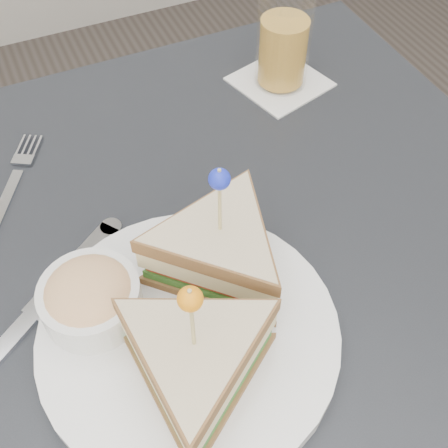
# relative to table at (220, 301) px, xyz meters

# --- Properties ---
(table) EXTENTS (0.80, 0.80, 0.75)m
(table) POSITION_rel_table_xyz_m (0.00, 0.00, 0.00)
(table) COLOR black
(table) RESTS_ON ground
(plate_meal) EXTENTS (0.32, 0.32, 0.17)m
(plate_meal) POSITION_rel_table_xyz_m (-0.06, -0.07, 0.12)
(plate_meal) COLOR white
(plate_meal) RESTS_ON table
(cutlery_fork) EXTENTS (0.10, 0.16, 0.01)m
(cutlery_fork) POSITION_rel_table_xyz_m (-0.17, 0.21, 0.08)
(cutlery_fork) COLOR silver
(cutlery_fork) RESTS_ON table
(cutlery_knife) EXTENTS (0.21, 0.16, 0.01)m
(cutlery_knife) POSITION_rel_table_xyz_m (-0.19, 0.02, 0.08)
(cutlery_knife) COLOR silver
(cutlery_knife) RESTS_ON table
(drink_set) EXTENTS (0.14, 0.14, 0.14)m
(drink_set) POSITION_rel_table_xyz_m (0.20, 0.25, 0.14)
(drink_set) COLOR white
(drink_set) RESTS_ON table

